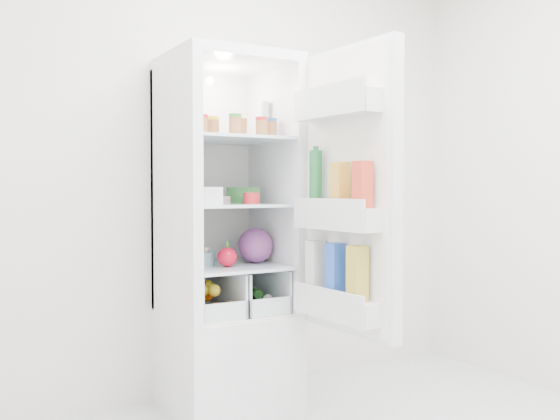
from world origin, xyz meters
TOP-DOWN VIEW (x-y plane):
  - room_walls at (0.00, 0.00)m, footprint 3.02×3.02m
  - refrigerator at (-0.20, 1.25)m, footprint 0.60×0.60m
  - shelf_low at (-0.20, 1.19)m, footprint 0.49×0.53m
  - shelf_mid at (-0.20, 1.19)m, footprint 0.49×0.53m
  - shelf_top at (-0.20, 1.19)m, footprint 0.49×0.53m
  - crisper_left at (-0.32, 1.19)m, footprint 0.23×0.46m
  - crisper_right at (-0.08, 1.19)m, footprint 0.23×0.46m
  - condiment_jars at (-0.22, 1.10)m, footprint 0.46×0.32m
  - squeeze_bottle at (0.01, 1.20)m, footprint 0.07×0.07m
  - tub_white at (-0.34, 1.09)m, footprint 0.17×0.17m
  - tin_red at (-0.10, 1.12)m, footprint 0.09×0.09m
  - foil_tray at (-0.24, 1.28)m, footprint 0.15×0.11m
  - tub_green at (-0.09, 1.23)m, footprint 0.15×0.17m
  - red_cabbage at (-0.05, 1.18)m, footprint 0.18×0.18m
  - bell_pepper at (-0.24, 1.11)m, footprint 0.10×0.10m
  - mushroom_bowl at (-0.33, 1.24)m, footprint 0.18×0.18m
  - citrus_pile at (-0.33, 1.12)m, footprint 0.20×0.24m
  - veg_pile at (-0.07, 1.18)m, footprint 0.16×0.30m
  - fridge_door at (0.12, 0.61)m, footprint 0.20×0.60m

SIDE VIEW (x-z plane):
  - veg_pile at x=-0.07m, z-range 0.51..0.61m
  - citrus_pile at x=-0.33m, z-range 0.51..0.67m
  - crisper_left at x=-0.32m, z-range 0.50..0.72m
  - crisper_right at x=-0.08m, z-range 0.50..0.72m
  - refrigerator at x=-0.20m, z-range -0.23..1.57m
  - shelf_low at x=-0.20m, z-range 0.73..0.75m
  - mushroom_bowl at x=-0.33m, z-range 0.75..0.81m
  - bell_pepper at x=-0.24m, z-range 0.75..0.84m
  - red_cabbage at x=-0.05m, z-range 0.75..0.93m
  - shelf_mid at x=-0.20m, z-range 1.04..1.06m
  - foil_tray at x=-0.24m, z-range 1.06..1.09m
  - tin_red at x=-0.10m, z-range 1.06..1.11m
  - fridge_door at x=0.12m, z-range 0.44..1.74m
  - tub_green at x=-0.09m, z-range 1.06..1.14m
  - tub_white at x=-0.34m, z-range 1.06..1.14m
  - shelf_top at x=-0.20m, z-range 1.37..1.39m
  - condiment_jars at x=-0.22m, z-range 1.39..1.47m
  - squeeze_bottle at x=0.01m, z-range 1.39..1.59m
  - room_walls at x=0.00m, z-range 0.29..2.90m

